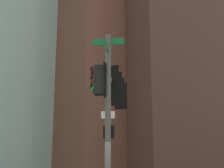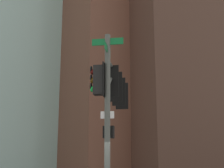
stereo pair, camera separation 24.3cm
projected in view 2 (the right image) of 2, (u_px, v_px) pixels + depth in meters
The scene contains 3 objects.
signal_pole_assembly at pixel (113, 94), 12.66m from camera, with size 3.68×3.22×6.17m.
building_brick_nearside at pixel (176, 32), 48.52m from camera, with size 18.56×21.93×40.67m, color #4C3328.
building_brick_midblock at pixel (111, 10), 49.95m from camera, with size 19.64×16.07×48.00m, color brown.
Camera 2 is at (9.25, -4.80, 1.79)m, focal length 54.22 mm.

